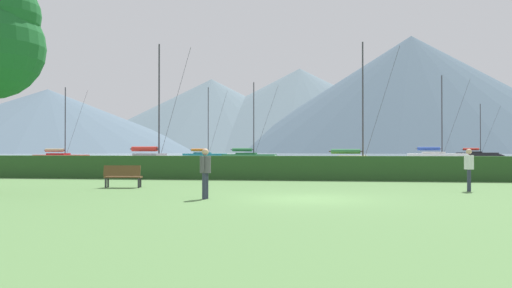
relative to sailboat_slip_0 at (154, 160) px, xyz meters
name	(u,v)px	position (x,y,z in m)	size (l,w,h in m)	color
ground_plane	(308,199)	(14.99, -28.00, -0.68)	(1000.00, 1000.00, 0.00)	#517A42
harbor_water	(328,156)	(14.99, 109.00, -0.68)	(320.00, 246.00, 0.00)	#8C9EA3
hedge_line	(317,168)	(14.99, -17.00, -0.04)	(80.00, 1.20, 1.28)	#284C23
sailboat_slip_0	(154,160)	(0.00, 0.00, 0.00)	(8.24, 4.20, 11.13)	#9E9EA3
sailboat_slip_1	(358,162)	(17.86, -2.50, -0.08)	(7.23, 3.22, 10.29)	gold
sailboat_slip_2	(62,158)	(-17.20, 15.17, -0.06)	(7.60, 2.72, 9.36)	red
sailboat_slip_3	(205,156)	(-4.00, 35.56, -0.02)	(7.78, 2.63, 11.56)	#19707A
sailboat_slip_4	(438,157)	(29.43, 24.87, 0.03)	(8.58, 3.09, 11.26)	white
sailboat_slip_6	(478,155)	(42.54, 55.93, 0.01)	(8.57, 4.13, 10.13)	black
sailboat_slip_7	(250,157)	(5.46, 21.00, -0.03)	(7.88, 2.64, 10.32)	#236B38
park_bench_near_path	(123,175)	(6.99, -24.02, -0.15)	(1.61, 0.65, 0.95)	brown
person_seated_viewer	(205,169)	(11.68, -28.48, 0.29)	(0.36, 0.57, 1.65)	#2D3347
person_standing_walker	(469,166)	(21.05, -23.91, 0.29)	(0.36, 0.56, 1.65)	#2D3347
distant_hill_west_ridge	(48,121)	(-158.09, 255.55, 19.00)	(201.93, 201.93, 39.36)	#4C6070
distant_hill_central_peak	(300,110)	(-8.21, 359.04, 31.78)	(246.46, 246.46, 64.91)	slate
distant_hill_east_ridge	(211,116)	(-75.11, 345.52, 27.38)	(218.31, 218.31, 56.12)	slate
distant_hill_far_shoulder	(411,94)	(67.67, 304.26, 37.36)	(239.35, 239.35, 76.08)	#425666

